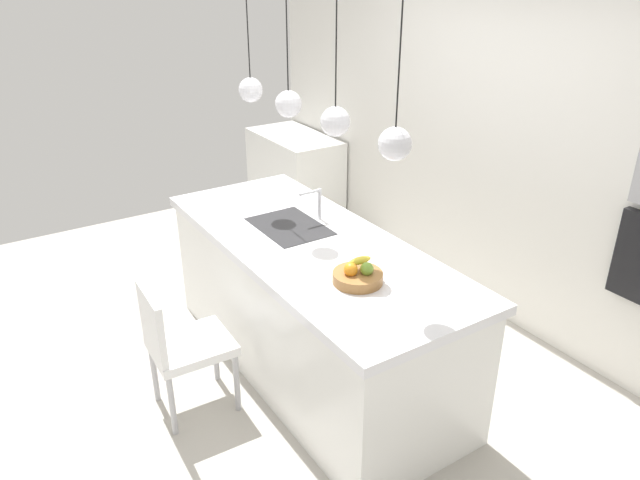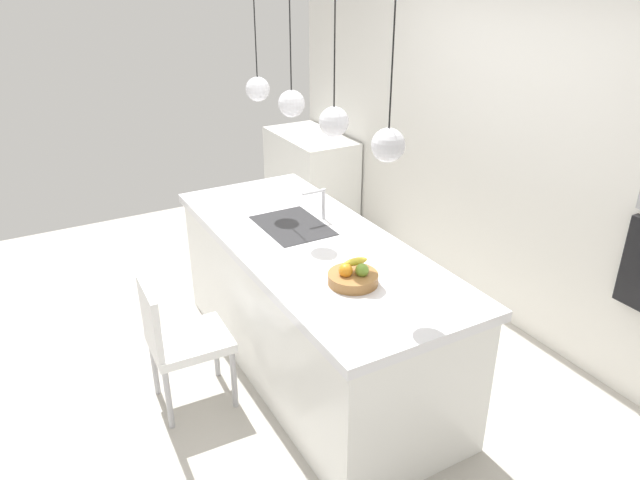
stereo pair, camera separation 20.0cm
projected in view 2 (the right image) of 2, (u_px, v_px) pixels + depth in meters
name	position (u px, v px, depth m)	size (l,w,h in m)	color
floor	(313.00, 364.00, 4.18)	(6.60, 6.60, 0.00)	#BCB7AD
back_wall	(510.00, 151.00, 4.36)	(6.00, 0.10, 2.60)	silver
kitchen_island	(313.00, 306.00, 3.98)	(2.45, 0.98, 0.96)	white
sink_basin	(293.00, 226.00, 4.00)	(0.56, 0.40, 0.02)	#2D2D30
faucet	(320.00, 200.00, 4.03)	(0.02, 0.17, 0.22)	silver
fruit_bowl	(353.00, 276.00, 3.27)	(0.28, 0.28, 0.15)	#9E6B38
side_counter	(310.00, 175.00, 6.45)	(1.10, 0.60, 0.90)	white
chair_near	(179.00, 338.00, 3.62)	(0.43, 0.48, 0.88)	white
pendant_light_left	(258.00, 89.00, 4.02)	(0.16, 0.16, 0.76)	silver
pendant_light_center_left	(292.00, 103.00, 3.62)	(0.16, 0.16, 0.76)	silver
pendant_light_center_right	(334.00, 121.00, 3.22)	(0.16, 0.16, 0.76)	silver
pendant_light_right	(388.00, 144.00, 2.82)	(0.16, 0.16, 0.76)	silver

